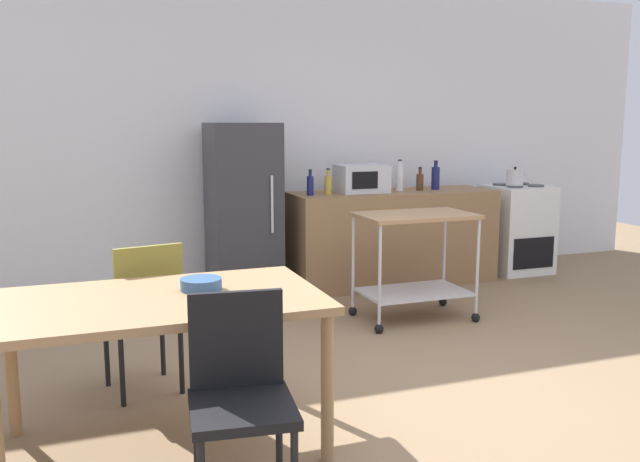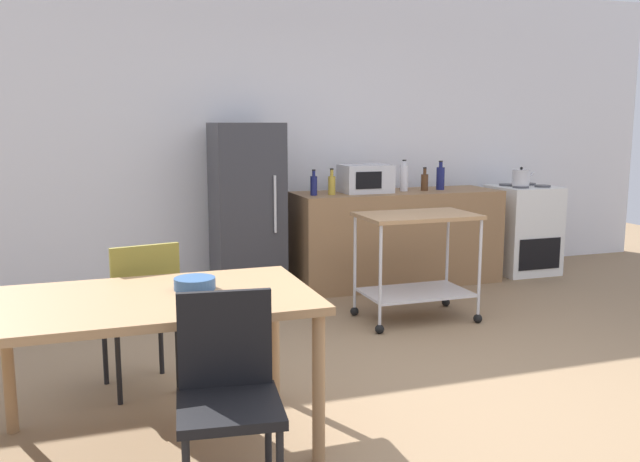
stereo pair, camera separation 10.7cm
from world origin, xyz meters
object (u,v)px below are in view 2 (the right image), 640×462
object	(u,v)px
bottle_vinegar	(404,177)
fruit_bowl	(195,283)
bottle_hot_sauce	(425,181)
bottle_olive_oil	(314,185)
microwave	(365,179)
dining_table	(154,313)
chair_black	(228,390)
bottle_wine	(332,184)
refrigerator	(247,209)
bottle_soda	(440,178)
chair_olive	(142,306)
kitchen_cart	(417,249)
stove_oven	(522,229)
kettle	(521,178)

from	to	relation	value
bottle_vinegar	fruit_bowl	distance (m)	3.52
bottle_hot_sauce	bottle_olive_oil	bearing A→B (deg)	-177.56
bottle_olive_oil	bottle_hot_sauce	size ratio (longest dim) A/B	1.04
microwave	dining_table	bearing A→B (deg)	-129.60
microwave	bottle_hot_sauce	size ratio (longest dim) A/B	2.04
chair_black	bottle_wine	world-z (taller)	bottle_wine
bottle_vinegar	refrigerator	bearing A→B (deg)	176.47
microwave	fruit_bowl	xyz separation A→B (m)	(-1.99, -2.58, -0.25)
chair_black	refrigerator	bearing A→B (deg)	83.03
bottle_soda	chair_olive	bearing A→B (deg)	-146.92
microwave	bottle_olive_oil	bearing A→B (deg)	-171.59
bottle_vinegar	bottle_hot_sauce	size ratio (longest dim) A/B	1.33
dining_table	bottle_vinegar	distance (m)	3.73
dining_table	kitchen_cart	bearing A→B (deg)	34.83
kitchen_cart	fruit_bowl	size ratio (longest dim) A/B	4.51
dining_table	bottle_soda	xyz separation A→B (m)	(2.99, 2.65, 0.35)
microwave	kitchen_cart	bearing A→B (deg)	-92.33
bottle_olive_oil	bottle_vinegar	size ratio (longest dim) A/B	0.78
refrigerator	bottle_hot_sauce	distance (m)	1.74
fruit_bowl	bottle_hot_sauce	bearing A→B (deg)	44.51
chair_olive	bottle_vinegar	bearing A→B (deg)	-154.04
stove_oven	bottle_olive_oil	distance (m)	2.38
chair_olive	kettle	size ratio (longest dim) A/B	3.71
kitchen_cart	fruit_bowl	distance (m)	2.41
stove_oven	microwave	bearing A→B (deg)	-179.55
dining_table	chair_olive	xyz separation A→B (m)	(-0.01, 0.70, -0.15)
stove_oven	kitchen_cart	world-z (taller)	stove_oven
bottle_wine	bottle_soda	distance (m)	1.16
bottle_wine	dining_table	bearing A→B (deg)	-125.39
bottle_hot_sauce	kettle	xyz separation A→B (m)	(1.06, -0.05, 0.01)
fruit_bowl	kitchen_cart	bearing A→B (deg)	36.20
dining_table	stove_oven	xyz separation A→B (m)	(3.98, 2.67, -0.22)
bottle_wine	bottle_vinegar	bearing A→B (deg)	5.95
chair_olive	bottle_soda	world-z (taller)	bottle_soda
kitchen_cart	bottle_hot_sauce	distance (m)	1.37
stove_oven	fruit_bowl	distance (m)	4.59
kitchen_cart	microwave	size ratio (longest dim) A/B	1.98
kitchen_cart	kettle	world-z (taller)	kettle
dining_table	chair_olive	bearing A→B (deg)	90.80
chair_black	bottle_soda	bearing A→B (deg)	57.24
bottle_wine	microwave	size ratio (longest dim) A/B	0.52
dining_table	bottle_wine	distance (m)	3.17
dining_table	bottle_olive_oil	xyz separation A→B (m)	(1.66, 2.57, 0.32)
bottle_olive_oil	microwave	xyz separation A→B (m)	(0.54, 0.08, 0.04)
kitchen_cart	bottle_vinegar	distance (m)	1.32
kitchen_cart	kettle	size ratio (longest dim) A/B	3.80
refrigerator	kettle	size ratio (longest dim) A/B	6.47
stove_oven	refrigerator	distance (m)	2.92
kettle	chair_olive	bearing A→B (deg)	-154.20
chair_black	bottle_wine	bearing A→B (deg)	70.68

